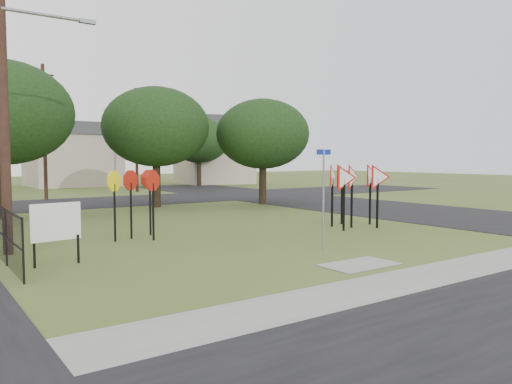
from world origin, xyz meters
TOP-DOWN VIEW (x-y plane):
  - ground at (0.00, 0.00)m, footprint 140.00×140.00m
  - sidewalk at (0.00, -4.20)m, footprint 30.00×1.60m
  - planting_strip at (0.00, -5.40)m, footprint 30.00×0.80m
  - street_right at (12.00, 10.00)m, footprint 8.00×50.00m
  - street_far at (0.00, 20.00)m, footprint 60.00×8.00m
  - curb_pad at (0.00, -2.40)m, footprint 2.00×1.20m
  - street_name_sign at (0.75, -0.19)m, footprint 0.63×0.09m
  - stop_sign_cluster at (-3.14, 4.99)m, footprint 2.24×1.39m
  - yield_sign_cluster at (5.17, 2.83)m, footprint 3.34×1.85m
  - info_board at (-6.51, 2.11)m, footprint 1.30×0.24m
  - utility_pole_main at (-7.24, 4.50)m, footprint 3.55×0.33m
  - far_pole_a at (-2.00, 24.00)m, footprint 1.40×0.24m
  - far_pole_b at (6.00, 28.00)m, footprint 1.40×0.24m
  - house_mid at (4.00, 40.00)m, footprint 8.40×8.40m
  - house_right at (18.00, 36.00)m, footprint 8.30×8.30m
  - tree_near_left at (-6.00, 14.00)m, footprint 6.40×6.40m
  - tree_near_mid at (2.00, 15.00)m, footprint 6.00×6.00m
  - tree_near_right at (8.00, 13.00)m, footprint 5.60×5.60m
  - tree_far_right at (14.00, 32.00)m, footprint 6.00×6.00m

SIDE VIEW (x-z plane):
  - ground at x=0.00m, z-range 0.00..0.00m
  - planting_strip at x=0.00m, z-range 0.00..0.02m
  - sidewalk at x=0.00m, z-range 0.00..0.02m
  - street_right at x=12.00m, z-range 0.00..0.02m
  - street_far at x=0.00m, z-range 0.00..0.02m
  - curb_pad at x=0.00m, z-range 0.00..0.02m
  - info_board at x=-6.51m, z-range 0.27..1.91m
  - street_name_sign at x=0.75m, z-range 0.22..3.29m
  - stop_sign_cluster at x=-3.14m, z-range 0.59..3.00m
  - yield_sign_cluster at x=5.17m, z-range 0.61..3.22m
  - house_mid at x=4.00m, z-range 0.05..6.25m
  - house_right at x=18.00m, z-range 0.05..7.25m
  - tree_near_right at x=8.00m, z-range 1.06..7.39m
  - far_pole_b at x=6.00m, z-range 0.10..8.60m
  - tree_near_mid at x=2.00m, z-range 1.14..7.94m
  - tree_far_right at x=14.00m, z-range 1.14..7.94m
  - far_pole_a at x=-2.00m, z-range 0.10..9.10m
  - tree_near_left at x=-6.00m, z-range 1.22..8.49m
  - utility_pole_main at x=-7.24m, z-range 0.21..10.21m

